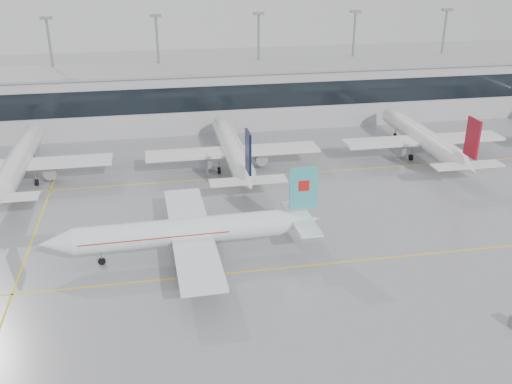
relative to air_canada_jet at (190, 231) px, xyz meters
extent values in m
plane|color=gray|center=(9.62, -5.11, -3.38)|extent=(320.00, 320.00, 0.00)
cube|color=yellow|center=(9.62, -5.11, -3.38)|extent=(120.00, 0.25, 0.01)
cube|color=yellow|center=(9.62, 24.89, -3.38)|extent=(120.00, 0.25, 0.01)
cube|color=yellow|center=(-20.38, 9.89, -3.38)|extent=(0.25, 60.00, 0.01)
cube|color=#A8A9AC|center=(9.62, 56.89, 2.62)|extent=(180.00, 15.00, 12.00)
cube|color=black|center=(9.62, 49.34, 4.12)|extent=(180.00, 0.20, 5.00)
cube|color=gray|center=(9.62, 56.89, 8.82)|extent=(182.00, 16.00, 0.40)
cylinder|color=gray|center=(-23.38, 62.89, 7.62)|extent=(0.50, 0.50, 22.00)
cube|color=gray|center=(-23.38, 62.89, 18.92)|extent=(2.40, 1.00, 0.60)
cylinder|color=gray|center=(-1.38, 62.89, 7.62)|extent=(0.50, 0.50, 22.00)
cube|color=gray|center=(-1.38, 62.89, 18.92)|extent=(2.40, 1.00, 0.60)
cylinder|color=gray|center=(20.62, 62.89, 7.62)|extent=(0.50, 0.50, 22.00)
cube|color=gray|center=(20.62, 62.89, 18.92)|extent=(2.40, 1.00, 0.60)
cylinder|color=gray|center=(42.62, 62.89, 7.62)|extent=(0.50, 0.50, 22.00)
cube|color=gray|center=(42.62, 62.89, 18.92)|extent=(2.40, 1.00, 0.60)
cylinder|color=gray|center=(64.62, 62.89, 7.62)|extent=(0.50, 0.50, 22.00)
cube|color=gray|center=(64.62, 62.89, 18.92)|extent=(2.40, 1.00, 0.60)
cylinder|color=silver|center=(-1.30, -0.03, 0.10)|extent=(25.16, 3.87, 3.29)
cone|color=silver|center=(-15.85, -0.36, 0.10)|extent=(4.07, 3.38, 3.29)
cone|color=silver|center=(14.04, 0.32, 0.10)|extent=(5.67, 3.42, 3.29)
cube|color=silver|center=(0.20, 0.00, -0.30)|extent=(5.62, 27.29, 0.45)
cube|color=silver|center=(14.24, 0.33, 0.40)|extent=(3.04, 10.52, 0.25)
cube|color=teal|center=(14.44, 0.33, 4.55)|extent=(3.61, 0.43, 5.62)
cylinder|color=gray|center=(-0.19, -4.81, -1.80)|extent=(3.65, 2.18, 2.10)
cylinder|color=gray|center=(-0.41, 4.79, -1.80)|extent=(3.65, 2.18, 2.10)
cylinder|color=gray|center=(-10.85, -0.25, -2.24)|extent=(0.20, 0.20, 1.39)
cylinder|color=black|center=(-10.85, -0.25, -2.93)|extent=(0.91, 0.32, 0.90)
cylinder|color=gray|center=(1.26, -2.57, -2.14)|extent=(0.24, 0.24, 1.39)
cylinder|color=black|center=(1.26, -2.57, -2.83)|extent=(1.11, 0.48, 1.10)
cylinder|color=gray|center=(1.14, 2.63, -2.14)|extent=(0.24, 0.24, 1.39)
cylinder|color=black|center=(1.14, 2.63, -2.83)|extent=(1.11, 0.48, 1.10)
cube|color=#B70F0F|center=(14.44, 0.33, 4.95)|extent=(1.41, 0.48, 1.40)
cube|color=#B70F0F|center=(-4.30, -0.10, 0.30)|extent=(18.07, 3.74, 0.12)
cylinder|color=silver|center=(-25.38, 29.89, 0.42)|extent=(3.59, 27.36, 3.59)
cone|color=silver|center=(-25.38, 45.57, 0.42)|extent=(3.59, 4.00, 3.59)
cube|color=silver|center=(-25.38, 28.39, 0.02)|extent=(29.64, 5.00, 0.45)
cylinder|color=gray|center=(-20.58, 28.89, -1.48)|extent=(2.10, 3.60, 2.10)
cylinder|color=gray|center=(-25.38, 40.57, -2.16)|extent=(0.20, 0.20, 1.56)
cylinder|color=black|center=(-25.38, 40.57, -2.93)|extent=(0.30, 0.90, 0.90)
cylinder|color=gray|center=(-27.98, 27.39, -2.06)|extent=(0.24, 0.24, 1.56)
cylinder|color=black|center=(-27.98, 27.39, -2.83)|extent=(0.45, 1.10, 1.10)
cylinder|color=gray|center=(-22.78, 27.39, -2.06)|extent=(0.24, 0.24, 1.56)
cylinder|color=black|center=(-22.78, 27.39, -2.83)|extent=(0.45, 1.10, 1.10)
cylinder|color=silver|center=(9.62, 29.89, 0.42)|extent=(3.59, 27.36, 3.59)
cone|color=silver|center=(9.62, 45.57, 0.42)|extent=(3.59, 4.00, 3.59)
cone|color=silver|center=(9.62, 13.41, 0.42)|extent=(3.59, 5.60, 3.59)
cube|color=silver|center=(9.62, 28.39, 0.02)|extent=(29.64, 5.00, 0.45)
cube|color=silver|center=(9.62, 13.21, 0.72)|extent=(11.40, 2.80, 0.25)
cube|color=black|center=(9.62, 13.01, 5.27)|extent=(0.35, 3.60, 6.12)
cylinder|color=gray|center=(4.82, 28.89, -1.48)|extent=(2.10, 3.60, 2.10)
cylinder|color=gray|center=(14.42, 28.89, -1.48)|extent=(2.10, 3.60, 2.10)
cylinder|color=gray|center=(9.62, 40.57, -2.16)|extent=(0.20, 0.20, 1.56)
cylinder|color=black|center=(9.62, 40.57, -2.93)|extent=(0.30, 0.90, 0.90)
cylinder|color=gray|center=(7.02, 27.39, -2.06)|extent=(0.24, 0.24, 1.56)
cylinder|color=black|center=(7.02, 27.39, -2.83)|extent=(0.45, 1.10, 1.10)
cylinder|color=gray|center=(12.22, 27.39, -2.06)|extent=(0.24, 0.24, 1.56)
cylinder|color=black|center=(12.22, 27.39, -2.83)|extent=(0.45, 1.10, 1.10)
cylinder|color=silver|center=(44.62, 29.89, 0.42)|extent=(3.59, 27.36, 3.59)
cone|color=silver|center=(44.62, 45.57, 0.42)|extent=(3.59, 4.00, 3.59)
cone|color=silver|center=(44.62, 13.41, 0.42)|extent=(3.59, 5.60, 3.59)
cube|color=silver|center=(44.62, 28.39, 0.02)|extent=(29.64, 5.00, 0.45)
cube|color=silver|center=(44.62, 13.21, 0.72)|extent=(11.40, 2.80, 0.25)
cube|color=maroon|center=(44.62, 13.01, 5.27)|extent=(0.35, 3.60, 6.12)
cylinder|color=gray|center=(39.82, 28.89, -1.48)|extent=(2.10, 3.60, 2.10)
cylinder|color=gray|center=(49.42, 28.89, -1.48)|extent=(2.10, 3.60, 2.10)
cylinder|color=gray|center=(44.62, 40.57, -2.16)|extent=(0.20, 0.20, 1.56)
cylinder|color=black|center=(44.62, 40.57, -2.93)|extent=(0.30, 0.90, 0.90)
cylinder|color=gray|center=(42.02, 27.39, -2.06)|extent=(0.24, 0.24, 1.56)
cylinder|color=black|center=(42.02, 27.39, -2.83)|extent=(0.45, 1.10, 1.10)
cylinder|color=gray|center=(47.22, 27.39, -2.06)|extent=(0.24, 0.24, 1.56)
cylinder|color=black|center=(47.22, 27.39, -2.83)|extent=(0.45, 1.10, 1.10)
camera|label=1|loc=(-3.39, -63.04, 32.50)|focal=40.00mm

